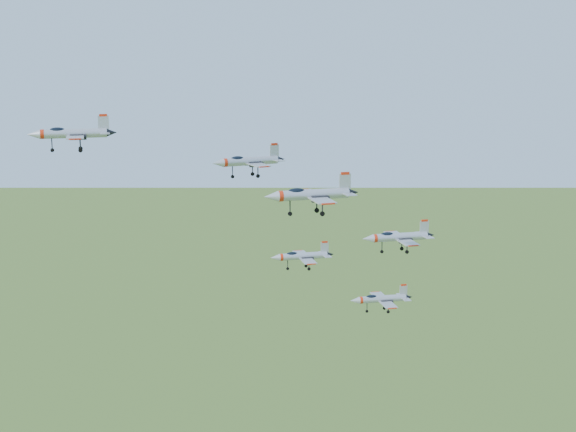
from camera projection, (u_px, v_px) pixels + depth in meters
name	position (u px, v px, depth m)	size (l,w,h in m)	color
jet_lead	(71.00, 133.00, 127.23)	(14.01, 11.67, 3.74)	#A5A8B1
jet_left_high	(248.00, 161.00, 122.73)	(12.06, 9.97, 3.23)	#A5A8B1
jet_right_high	(311.00, 194.00, 107.10)	(13.37, 11.09, 3.57)	#A5A8B1
jet_left_low	(301.00, 256.00, 140.91)	(11.60, 9.68, 3.10)	#A5A8B1
jet_right_low	(398.00, 237.00, 125.79)	(12.13, 10.11, 3.24)	#A5A8B1
jet_trail	(381.00, 299.00, 136.63)	(11.15, 9.34, 2.99)	#A5A8B1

